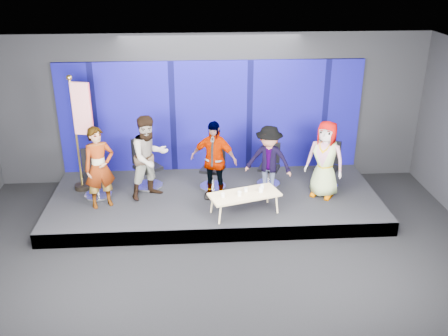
{
  "coord_description": "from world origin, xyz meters",
  "views": [
    {
      "loc": [
        -0.45,
        -7.18,
        5.1
      ],
      "look_at": [
        0.19,
        2.4,
        0.95
      ],
      "focal_mm": 40.0,
      "sensor_mm": 36.0,
      "label": 1
    }
  ],
  "objects_px": {
    "panelist_d": "(269,161)",
    "mug_d": "(261,190)",
    "panelist_a": "(99,168)",
    "coffee_table": "(245,195)",
    "mug_c": "(246,190)",
    "chair_b": "(147,171)",
    "chair_a": "(96,181)",
    "chair_e": "(327,172)",
    "mug_b": "(239,194)",
    "panelist_b": "(149,157)",
    "panelist_e": "(325,159)",
    "mug_e": "(262,187)",
    "chair_d": "(269,171)",
    "chair_c": "(214,173)",
    "flag_stand": "(81,132)",
    "mug_a": "(223,195)"
  },
  "relations": [
    {
      "from": "mug_b",
      "to": "mug_d",
      "type": "distance_m",
      "value": 0.46
    },
    {
      "from": "panelist_d",
      "to": "mug_d",
      "type": "xyz_separation_m",
      "value": [
        -0.26,
        -0.79,
        -0.29
      ]
    },
    {
      "from": "panelist_d",
      "to": "coffee_table",
      "type": "bearing_deg",
      "value": -104.45
    },
    {
      "from": "panelist_a",
      "to": "chair_b",
      "type": "bearing_deg",
      "value": 20.19
    },
    {
      "from": "chair_b",
      "to": "coffee_table",
      "type": "distance_m",
      "value": 2.45
    },
    {
      "from": "panelist_b",
      "to": "mug_c",
      "type": "bearing_deg",
      "value": -57.25
    },
    {
      "from": "chair_d",
      "to": "mug_e",
      "type": "distance_m",
      "value": 1.16
    },
    {
      "from": "chair_e",
      "to": "mug_b",
      "type": "bearing_deg",
      "value": -116.28
    },
    {
      "from": "chair_d",
      "to": "mug_b",
      "type": "height_order",
      "value": "chair_d"
    },
    {
      "from": "panelist_d",
      "to": "mug_e",
      "type": "height_order",
      "value": "panelist_d"
    },
    {
      "from": "panelist_e",
      "to": "flag_stand",
      "type": "bearing_deg",
      "value": -153.78
    },
    {
      "from": "chair_a",
      "to": "chair_e",
      "type": "height_order",
      "value": "chair_a"
    },
    {
      "from": "chair_d",
      "to": "mug_e",
      "type": "relative_size",
      "value": 11.37
    },
    {
      "from": "chair_a",
      "to": "panelist_e",
      "type": "height_order",
      "value": "panelist_e"
    },
    {
      "from": "mug_e",
      "to": "panelist_e",
      "type": "bearing_deg",
      "value": 18.46
    },
    {
      "from": "chair_b",
      "to": "mug_d",
      "type": "relative_size",
      "value": 10.61
    },
    {
      "from": "panelist_d",
      "to": "panelist_e",
      "type": "relative_size",
      "value": 0.92
    },
    {
      "from": "chair_b",
      "to": "mug_c",
      "type": "xyz_separation_m",
      "value": [
        2.06,
        -1.3,
        0.1
      ]
    },
    {
      "from": "panelist_b",
      "to": "mug_a",
      "type": "height_order",
      "value": "panelist_b"
    },
    {
      "from": "chair_c",
      "to": "panelist_e",
      "type": "relative_size",
      "value": 0.63
    },
    {
      "from": "panelist_e",
      "to": "mug_c",
      "type": "xyz_separation_m",
      "value": [
        -1.72,
        -0.6,
        -0.37
      ]
    },
    {
      "from": "panelist_a",
      "to": "mug_a",
      "type": "relative_size",
      "value": 20.05
    },
    {
      "from": "chair_e",
      "to": "panelist_e",
      "type": "bearing_deg",
      "value": -79.97
    },
    {
      "from": "panelist_e",
      "to": "coffee_table",
      "type": "distance_m",
      "value": 1.93
    },
    {
      "from": "panelist_e",
      "to": "mug_c",
      "type": "relative_size",
      "value": 19.43
    },
    {
      "from": "panelist_a",
      "to": "chair_e",
      "type": "distance_m",
      "value": 4.9
    },
    {
      "from": "panelist_e",
      "to": "mug_b",
      "type": "height_order",
      "value": "panelist_e"
    },
    {
      "from": "panelist_a",
      "to": "chair_a",
      "type": "bearing_deg",
      "value": 87.2
    },
    {
      "from": "chair_d",
      "to": "chair_c",
      "type": "bearing_deg",
      "value": -155.9
    },
    {
      "from": "chair_c",
      "to": "coffee_table",
      "type": "xyz_separation_m",
      "value": [
        0.56,
        -1.25,
        0.05
      ]
    },
    {
      "from": "panelist_a",
      "to": "mug_e",
      "type": "bearing_deg",
      "value": -30.41
    },
    {
      "from": "chair_a",
      "to": "panelist_a",
      "type": "height_order",
      "value": "panelist_a"
    },
    {
      "from": "chair_b",
      "to": "coffee_table",
      "type": "height_order",
      "value": "chair_b"
    },
    {
      "from": "mug_c",
      "to": "coffee_table",
      "type": "bearing_deg",
      "value": -114.44
    },
    {
      "from": "panelist_d",
      "to": "panelist_b",
      "type": "bearing_deg",
      "value": -160.29
    },
    {
      "from": "panelist_e",
      "to": "mug_e",
      "type": "relative_size",
      "value": 19.95
    },
    {
      "from": "mug_c",
      "to": "panelist_a",
      "type": "bearing_deg",
      "value": 171.42
    },
    {
      "from": "panelist_d",
      "to": "mug_c",
      "type": "xyz_separation_m",
      "value": [
        -0.56,
        -0.76,
        -0.3
      ]
    },
    {
      "from": "mug_b",
      "to": "mug_d",
      "type": "relative_size",
      "value": 0.88
    },
    {
      "from": "mug_c",
      "to": "panelist_d",
      "type": "bearing_deg",
      "value": 53.68
    },
    {
      "from": "chair_c",
      "to": "mug_e",
      "type": "distance_m",
      "value": 1.4
    },
    {
      "from": "panelist_a",
      "to": "coffee_table",
      "type": "distance_m",
      "value": 2.96
    },
    {
      "from": "panelist_a",
      "to": "chair_c",
      "type": "relative_size",
      "value": 1.62
    },
    {
      "from": "coffee_table",
      "to": "panelist_b",
      "type": "bearing_deg",
      "value": 155.07
    },
    {
      "from": "coffee_table",
      "to": "mug_e",
      "type": "relative_size",
      "value": 17.88
    },
    {
      "from": "panelist_e",
      "to": "coffee_table",
      "type": "bearing_deg",
      "value": -125.79
    },
    {
      "from": "panelist_a",
      "to": "chair_d",
      "type": "height_order",
      "value": "panelist_a"
    },
    {
      "from": "panelist_a",
      "to": "mug_d",
      "type": "height_order",
      "value": "panelist_a"
    },
    {
      "from": "chair_b",
      "to": "panelist_d",
      "type": "xyz_separation_m",
      "value": [
        2.62,
        -0.54,
        0.41
      ]
    },
    {
      "from": "chair_a",
      "to": "flag_stand",
      "type": "height_order",
      "value": "flag_stand"
    }
  ]
}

